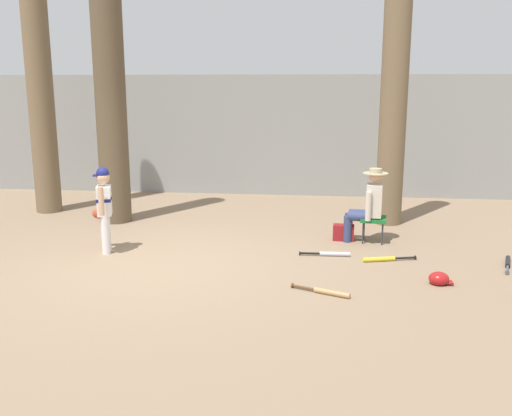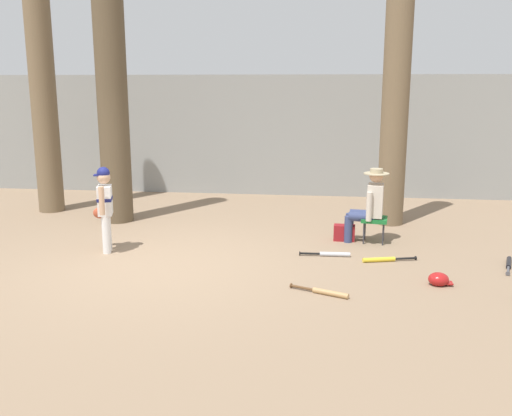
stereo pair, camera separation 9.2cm
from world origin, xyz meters
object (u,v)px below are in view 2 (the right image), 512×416
at_px(tree_near_player, 112,89).
at_px(seated_spectator, 369,203).
at_px(tree_far_left, 42,73).
at_px(young_ballplayer, 105,204).
at_px(tree_behind_spectator, 396,95).
at_px(bat_wood_tan, 326,292).
at_px(bat_aluminum_silver, 331,254).
at_px(folding_stool, 374,220).
at_px(batting_helmet_red, 439,279).
at_px(bat_yellow_trainer, 383,259).
at_px(handbag_beside_stool, 344,233).
at_px(bat_black_composite, 509,264).

distance_m(tree_near_player, seated_spectator, 4.95).
bearing_deg(tree_far_left, young_ballplayer, -50.03).
relative_size(tree_near_player, tree_behind_spectator, 1.09).
bearing_deg(tree_far_left, bat_wood_tan, -36.25).
height_order(tree_near_player, bat_aluminum_silver, tree_near_player).
height_order(folding_stool, batting_helmet_red, folding_stool).
height_order(bat_yellow_trainer, batting_helmet_red, batting_helmet_red).
relative_size(handbag_beside_stool, bat_wood_tan, 0.46).
xyz_separation_m(folding_stool, bat_aluminum_silver, (-0.69, -0.86, -0.33)).
xyz_separation_m(young_ballplayer, tree_far_left, (-2.19, 2.62, 1.97)).
height_order(tree_behind_spectator, folding_stool, tree_behind_spectator).
bearing_deg(batting_helmet_red, tree_behind_spectator, 95.02).
distance_m(tree_behind_spectator, seated_spectator, 2.19).
distance_m(seated_spectator, bat_aluminum_silver, 1.22).
height_order(tree_far_left, batting_helmet_red, tree_far_left).
distance_m(folding_stool, batting_helmet_red, 2.07).
bearing_deg(tree_behind_spectator, bat_aluminum_silver, -115.98).
xyz_separation_m(tree_near_player, folding_stool, (4.63, -0.92, -2.05)).
height_order(tree_far_left, bat_aluminum_silver, tree_far_left).
height_order(tree_near_player, handbag_beside_stool, tree_near_player).
height_order(seated_spectator, bat_wood_tan, seated_spectator).
bearing_deg(tree_behind_spectator, bat_wood_tan, -106.64).
relative_size(seated_spectator, handbag_beside_stool, 3.53).
height_order(handbag_beside_stool, bat_black_composite, handbag_beside_stool).
relative_size(bat_yellow_trainer, batting_helmet_red, 2.60).
bearing_deg(handbag_beside_stool, young_ballplayer, -163.43).
height_order(handbag_beside_stool, bat_aluminum_silver, handbag_beside_stool).
bearing_deg(bat_yellow_trainer, seated_spectator, 98.63).
bearing_deg(handbag_beside_stool, tree_behind_spectator, 56.44).
xyz_separation_m(tree_behind_spectator, bat_aluminum_silver, (-1.07, -2.19, -2.29)).
relative_size(bat_wood_tan, batting_helmet_red, 2.40).
xyz_separation_m(bat_wood_tan, batting_helmet_red, (1.42, 0.53, 0.04)).
bearing_deg(tree_near_player, bat_wood_tan, -41.12).
bearing_deg(batting_helmet_red, tree_far_left, 153.10).
relative_size(tree_near_player, bat_aluminum_silver, 7.61).
xyz_separation_m(folding_stool, bat_black_composite, (1.79, -1.02, -0.33)).
bearing_deg(folding_stool, seated_spectator, 172.71).
bearing_deg(tree_behind_spectator, seated_spectator, -110.07).
relative_size(handbag_beside_stool, tree_far_left, 0.06).
distance_m(folding_stool, seated_spectator, 0.29).
distance_m(seated_spectator, handbag_beside_stool, 0.63).
xyz_separation_m(bat_yellow_trainer, batting_helmet_red, (0.61, -0.91, 0.04)).
xyz_separation_m(handbag_beside_stool, bat_wood_tan, (-0.28, -2.51, -0.10)).
height_order(young_ballplayer, tree_far_left, tree_far_left).
bearing_deg(folding_stool, bat_black_composite, -29.59).
distance_m(seated_spectator, bat_wood_tan, 2.63).
height_order(seated_spectator, tree_far_left, tree_far_left).
distance_m(young_ballplayer, tree_far_left, 3.94).
bearing_deg(seated_spectator, batting_helmet_red, -68.51).
bearing_deg(young_ballplayer, handbag_beside_stool, 16.57).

